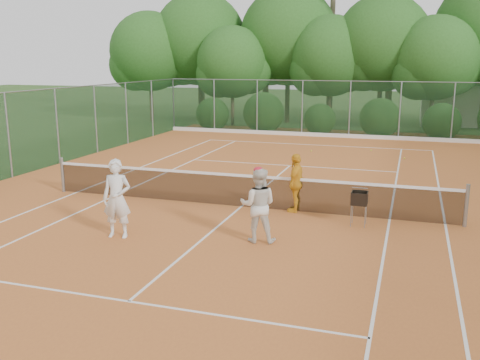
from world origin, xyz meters
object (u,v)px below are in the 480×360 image
player_center_grp (258,205)px  ball_hopper (359,199)px  player_white (117,199)px  player_yellow (296,183)px

player_center_grp → ball_hopper: 2.86m
player_white → ball_hopper: (5.34, 2.65, -0.24)m
player_yellow → player_white: bearing=-40.8°
player_yellow → ball_hopper: size_ratio=1.85×
player_center_grp → player_yellow: bearing=83.6°
player_white → ball_hopper: player_white is taller
player_white → player_yellow: size_ratio=1.15×
player_white → ball_hopper: 5.96m
player_white → ball_hopper: size_ratio=2.12×
player_white → player_yellow: bearing=34.4°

